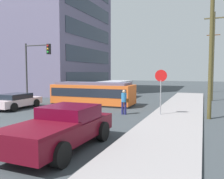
# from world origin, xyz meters

# --- Properties ---
(ground_plane) EXTENTS (120.00, 120.00, 0.00)m
(ground_plane) POSITION_xyz_m (0.00, 10.00, 0.00)
(ground_plane) COLOR #383E42
(sidewalk_curb_right) EXTENTS (3.20, 36.00, 0.14)m
(sidewalk_curb_right) POSITION_xyz_m (6.80, 6.00, 0.07)
(sidewalk_curb_right) COLOR gray
(sidewalk_curb_right) RESTS_ON ground
(lane_stripe_1) EXTENTS (0.16, 2.40, 0.01)m
(lane_stripe_1) POSITION_xyz_m (0.00, 2.00, 0.01)
(lane_stripe_1) COLOR silver
(lane_stripe_1) RESTS_ON ground
(lane_stripe_2) EXTENTS (0.16, 2.40, 0.01)m
(lane_stripe_2) POSITION_xyz_m (0.00, 6.00, 0.01)
(lane_stripe_2) COLOR silver
(lane_stripe_2) RESTS_ON ground
(lane_stripe_3) EXTENTS (0.16, 2.40, 0.01)m
(lane_stripe_3) POSITION_xyz_m (0.00, 16.19, 0.01)
(lane_stripe_3) COLOR silver
(lane_stripe_3) RESTS_ON ground
(lane_stripe_4) EXTENTS (0.16, 2.40, 0.01)m
(lane_stripe_4) POSITION_xyz_m (0.00, 22.19, 0.01)
(lane_stripe_4) COLOR silver
(lane_stripe_4) RESTS_ON ground
(corner_building) EXTENTS (17.26, 14.97, 22.40)m
(corner_building) POSITION_xyz_m (-14.87, 21.15, 11.20)
(corner_building) COLOR slate
(corner_building) RESTS_ON ground
(streetcar_tram) EXTENTS (7.19, 2.60, 1.98)m
(streetcar_tram) POSITION_xyz_m (-0.62, 10.19, 1.02)
(streetcar_tram) COLOR orange
(streetcar_tram) RESTS_ON ground
(city_bus) EXTENTS (2.68, 5.94, 1.90)m
(city_bus) POSITION_xyz_m (-0.55, 15.29, 1.09)
(city_bus) COLOR #AAA9B6
(city_bus) RESTS_ON ground
(pedestrian_crossing) EXTENTS (0.46, 0.36, 1.67)m
(pedestrian_crossing) POSITION_xyz_m (3.40, 6.75, 0.94)
(pedestrian_crossing) COLOR navy
(pedestrian_crossing) RESTS_ON ground
(pickup_truck_parked) EXTENTS (2.34, 5.03, 1.55)m
(pickup_truck_parked) POSITION_xyz_m (3.49, -0.82, 0.80)
(pickup_truck_parked) COLOR #530816
(pickup_truck_parked) RESTS_ON ground
(parked_sedan_mid) EXTENTS (2.01, 4.10, 1.19)m
(parked_sedan_mid) POSITION_xyz_m (-5.32, 6.08, 0.62)
(parked_sedan_mid) COLOR silver
(parked_sedan_mid) RESTS_ON ground
(stop_sign) EXTENTS (0.76, 0.07, 2.88)m
(stop_sign) POSITION_xyz_m (5.83, 6.90, 2.19)
(stop_sign) COLOR gray
(stop_sign) RESTS_ON sidewalk_curb_right
(traffic_light_mast) EXTENTS (2.55, 0.33, 5.30)m
(traffic_light_mast) POSITION_xyz_m (-4.87, 7.89, 3.68)
(traffic_light_mast) COLOR #333333
(traffic_light_mast) RESTS_ON ground
(utility_pole_near) EXTENTS (1.80, 0.24, 8.70)m
(utility_pole_near) POSITION_xyz_m (8.75, 7.19, 4.54)
(utility_pole_near) COLOR #4B4222
(utility_pole_near) RESTS_ON ground
(utility_pole_mid) EXTENTS (1.80, 0.24, 8.73)m
(utility_pole_mid) POSITION_xyz_m (9.16, 17.12, 4.55)
(utility_pole_mid) COLOR brown
(utility_pole_mid) RESTS_ON ground
(utility_pole_far) EXTENTS (1.80, 0.24, 8.77)m
(utility_pole_far) POSITION_xyz_m (9.51, 28.72, 4.57)
(utility_pole_far) COLOR brown
(utility_pole_far) RESTS_ON ground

